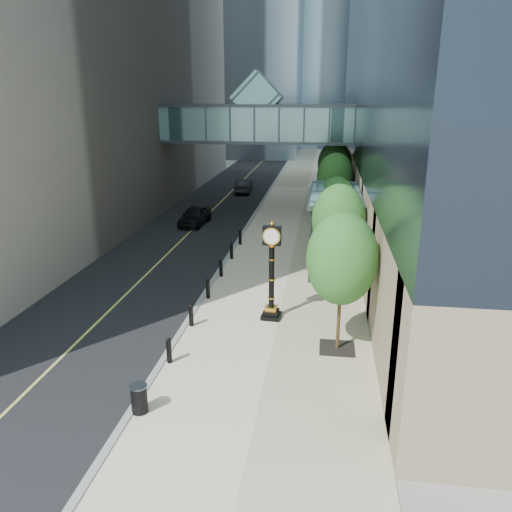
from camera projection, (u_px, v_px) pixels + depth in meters
The scene contains 13 objects.
ground at pixel (235, 383), 17.59m from camera, with size 320.00×320.00×0.00m, color gray.
road at pixel (237, 186), 56.24m from camera, with size 8.00×180.00×0.02m, color black.
sidewalk at pixel (308, 188), 55.19m from camera, with size 8.00×180.00×0.06m, color beige.
curb at pixel (272, 187), 55.71m from camera, with size 0.25×180.00×0.07m, color gray.
skywalk at pixel (258, 121), 42.05m from camera, with size 17.00×4.20×5.80m.
entrance_canopy at pixel (335, 195), 29.07m from camera, with size 3.00×8.00×4.38m.
bollard_row at pixel (215, 278), 26.28m from camera, with size 0.20×16.20×0.90m.
street_trees at pixel (336, 193), 31.71m from camera, with size 2.90×28.80×5.96m.
street_clock at pixel (272, 278), 22.09m from camera, with size 0.90×0.90×4.48m.
trash_bin at pixel (139, 399), 15.78m from camera, with size 0.52×0.52×0.90m, color black.
pedestrian at pixel (331, 268), 26.83m from camera, with size 0.60×0.39×1.64m, color #B5AEA6.
car_near at pixel (195, 216), 39.16m from camera, with size 1.71×4.26×1.45m, color black.
car_far at pixel (244, 186), 52.44m from camera, with size 1.51×4.32×1.42m, color black.
Camera 1 is at (2.84, -15.14, 9.65)m, focal length 35.00 mm.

